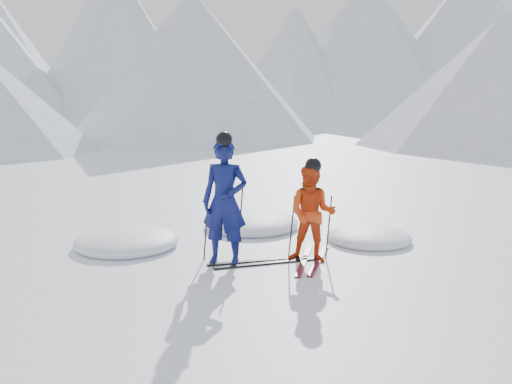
{
  "coord_description": "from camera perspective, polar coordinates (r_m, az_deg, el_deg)",
  "views": [
    {
      "loc": [
        -1.86,
        -8.27,
        2.66
      ],
      "look_at": [
        -1.41,
        0.5,
        1.1
      ],
      "focal_mm": 38.0,
      "sensor_mm": 36.0,
      "label": 1
    }
  ],
  "objects": [
    {
      "name": "ground",
      "position": [
        8.88,
        9.35,
        -7.49
      ],
      "size": [
        160.0,
        160.0,
        0.0
      ],
      "primitive_type": "plane",
      "color": "white",
      "rests_on": "ground"
    },
    {
      "name": "mountain_range",
      "position": [
        44.41,
        7.12,
        15.25
      ],
      "size": [
        106.15,
        62.94,
        15.53
      ],
      "color": "#B2BCD1",
      "rests_on": "ground"
    },
    {
      "name": "skier_blue",
      "position": [
        8.59,
        -3.3,
        -1.05
      ],
      "size": [
        0.84,
        0.67,
        2.01
      ],
      "primitive_type": "imported",
      "rotation": [
        0.0,
        0.0,
        -0.29
      ],
      "color": "#0D1351",
      "rests_on": "ground"
    },
    {
      "name": "skier_red",
      "position": [
        8.75,
        5.94,
        -2.28
      ],
      "size": [
        0.91,
        0.8,
        1.59
      ],
      "primitive_type": "imported",
      "rotation": [
        0.0,
        0.0,
        -0.29
      ],
      "color": "red",
      "rests_on": "ground"
    },
    {
      "name": "pole_blue_left",
      "position": [
        8.82,
        -5.23,
        -3.01
      ],
      "size": [
        0.13,
        0.09,
        1.34
      ],
      "primitive_type": "cylinder",
      "rotation": [
        0.05,
        0.08,
        0.0
      ],
      "color": "black",
      "rests_on": "ground"
    },
    {
      "name": "pole_blue_right",
      "position": [
        8.91,
        -1.66,
        -2.84
      ],
      "size": [
        0.13,
        0.08,
        1.34
      ],
      "primitive_type": "cylinder",
      "rotation": [
        -0.04,
        0.08,
        0.0
      ],
      "color": "black",
      "rests_on": "ground"
    },
    {
      "name": "pole_red_left",
      "position": [
        9.01,
        3.78,
        -3.62
      ],
      "size": [
        0.11,
        0.09,
        1.06
      ],
      "primitive_type": "cylinder",
      "rotation": [
        0.06,
        0.08,
        0.0
      ],
      "color": "black",
      "rests_on": "ground"
    },
    {
      "name": "pole_red_right",
      "position": [
        9.0,
        7.66,
        -3.7
      ],
      "size": [
        0.11,
        0.08,
        1.06
      ],
      "primitive_type": "cylinder",
      "rotation": [
        -0.05,
        0.08,
        0.0
      ],
      "color": "black",
      "rests_on": "ground"
    },
    {
      "name": "ski_worn_left",
      "position": [
        8.93,
        5.09,
        -7.19
      ],
      "size": [
        0.52,
        1.67,
        0.03
      ],
      "primitive_type": "cube",
      "rotation": [
        0.0,
        0.0,
        -0.25
      ],
      "color": "black",
      "rests_on": "ground"
    },
    {
      "name": "ski_worn_right",
      "position": [
        8.97,
        6.62,
        -7.15
      ],
      "size": [
        0.63,
        1.64,
        0.03
      ],
      "primitive_type": "cube",
      "rotation": [
        0.0,
        0.0,
        -0.32
      ],
      "color": "black",
      "rests_on": "ground"
    },
    {
      "name": "ski_loose_a",
      "position": [
        8.88,
        0.26,
        -7.26
      ],
      "size": [
        1.68,
        0.46,
        0.03
      ],
      "primitive_type": "cube",
      "rotation": [
        0.0,
        0.0,
        1.79
      ],
      "color": "black",
      "rests_on": "ground"
    },
    {
      "name": "ski_loose_b",
      "position": [
        8.74,
        0.98,
        -7.54
      ],
      "size": [
        1.67,
        0.51,
        0.03
      ],
      "primitive_type": "cube",
      "rotation": [
        0.0,
        0.0,
        1.82
      ],
      "color": "black",
      "rests_on": "ground"
    },
    {
      "name": "snow_lumps",
      "position": [
        10.18,
        -0.59,
        -5.07
      ],
      "size": [
        8.22,
        5.97,
        0.42
      ],
      "color": "white",
      "rests_on": "ground"
    }
  ]
}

